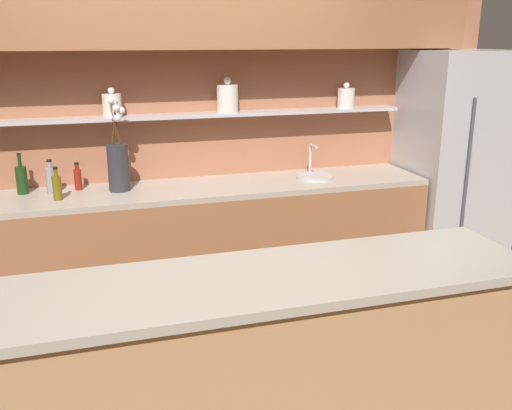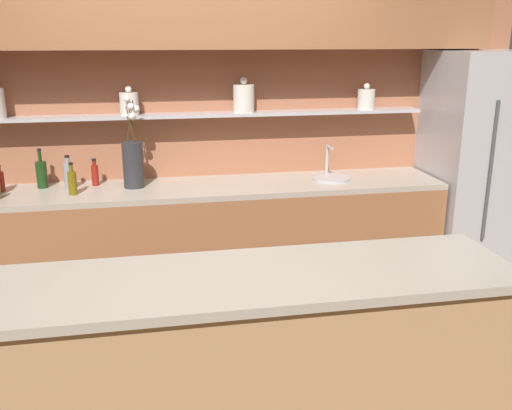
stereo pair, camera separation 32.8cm
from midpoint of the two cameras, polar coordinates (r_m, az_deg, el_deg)
ground_plane at (r=3.42m, az=-5.63°, el=-18.64°), size 12.00×12.00×0.00m
back_wall_unit at (r=4.34m, az=-10.31°, el=10.72°), size 5.20×0.44×2.60m
back_counter_unit at (r=4.30m, az=-9.62°, el=-4.27°), size 3.72×0.62×0.92m
island_counter at (r=2.60m, az=-2.95°, el=-17.45°), size 2.36×0.61×1.02m
refrigerator at (r=4.91m, az=17.31°, el=3.61°), size 0.76×0.73×1.87m
flower_vase at (r=4.14m, az=-15.84°, el=3.94°), size 0.15×0.15×0.64m
sink_fixture at (r=4.40m, az=3.77°, el=3.03°), size 0.29×0.29×0.25m
bottle_sauce_0 at (r=4.27m, az=-19.52°, el=2.51°), size 0.05×0.05×0.20m
bottle_oil_6 at (r=4.05m, az=-21.50°, el=1.66°), size 0.06×0.06×0.23m
bottle_spirit_7 at (r=4.22m, az=-21.95°, el=2.32°), size 0.07×0.07×0.24m
bottle_wine_10 at (r=4.31m, az=-24.44°, el=2.33°), size 0.08×0.08×0.28m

